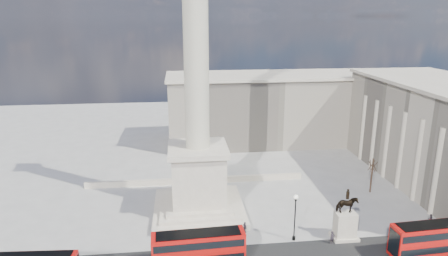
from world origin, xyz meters
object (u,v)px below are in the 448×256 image
red_bus_b (199,249)px  pedestrian_walking (332,238)px  nelsons_column (198,133)px  victorian_lamp (295,214)px  red_bus_c (435,239)px  pedestrian_crossing (245,227)px  pedestrian_standing (430,219)px  equestrian_statue (345,222)px

red_bus_b → pedestrian_walking: size_ratio=6.22×
nelsons_column → victorian_lamp: nelsons_column is taller
red_bus_c → red_bus_b: bearing=174.1°
pedestrian_crossing → pedestrian_walking: bearing=-131.5°
nelsons_column → pedestrian_crossing: nelsons_column is taller
red_bus_c → pedestrian_standing: red_bus_c is taller
victorian_lamp → red_bus_c: bearing=-19.1°
nelsons_column → red_bus_c: 34.90m
nelsons_column → victorian_lamp: (12.57, -9.99, -8.93)m
victorian_lamp → pedestrian_walking: size_ratio=3.68×
pedestrian_walking → pedestrian_crossing: 12.06m
red_bus_c → victorian_lamp: size_ratio=1.71×
red_bus_c → equestrian_statue: 11.08m
equestrian_statue → pedestrian_crossing: 13.95m
red_bus_b → victorian_lamp: 14.12m
pedestrian_walking → victorian_lamp: bearing=150.4°
pedestrian_crossing → equestrian_statue: bearing=-123.8°
pedestrian_crossing → victorian_lamp: bearing=-134.0°
red_bus_c → nelsons_column: bearing=148.2°
equestrian_statue → pedestrian_crossing: (-13.50, 3.08, -1.73)m
victorian_lamp → equestrian_statue: size_ratio=0.91×
red_bus_c → pedestrian_standing: 9.26m
red_bus_c → victorian_lamp: bearing=157.4°
red_bus_c → pedestrian_crossing: size_ratio=7.09×
equestrian_statue → pedestrian_crossing: bearing=167.1°
pedestrian_standing → pedestrian_crossing: size_ratio=0.97×
pedestrian_walking → pedestrian_crossing: bearing=147.0°
victorian_lamp → nelsons_column: bearing=141.5°
red_bus_b → equestrian_statue: 20.79m
nelsons_column → pedestrian_standing: size_ratio=31.54×
red_bus_b → pedestrian_standing: red_bus_b is taller
red_bus_b → victorian_lamp: (13.29, 4.50, 1.58)m
nelsons_column → victorian_lamp: bearing=-38.5°
victorian_lamp → pedestrian_standing: 21.74m
equestrian_statue → pedestrian_standing: size_ratio=4.71×
red_bus_b → pedestrian_walking: red_bus_b is taller
red_bus_b → red_bus_c: bearing=-5.0°
victorian_lamp → pedestrian_walking: 5.95m
equestrian_statue → pedestrian_crossing: size_ratio=4.56×
red_bus_c → pedestrian_standing: (4.67, 7.82, -1.64)m
equestrian_statue → pedestrian_standing: (14.32, 2.38, -1.75)m
nelsons_column → red_bus_b: (-0.72, -14.49, -10.51)m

